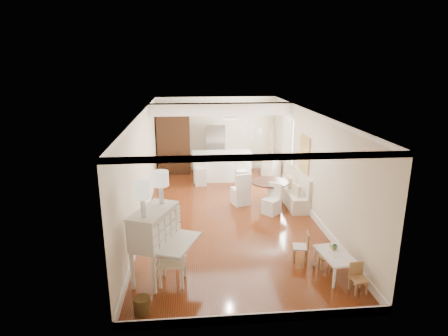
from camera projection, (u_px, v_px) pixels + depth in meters
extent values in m
plane|color=brown|center=(228.00, 214.00, 10.31)|extent=(9.00, 9.00, 0.00)
cube|color=white|center=(228.00, 112.00, 9.54)|extent=(4.50, 9.00, 0.04)
cube|color=beige|center=(216.00, 134.00, 14.23)|extent=(4.50, 0.04, 2.80)
cube|color=beige|center=(258.00, 245.00, 5.61)|extent=(4.50, 0.04, 2.80)
cube|color=beige|center=(142.00, 167.00, 9.73)|extent=(0.04, 9.00, 2.80)
cube|color=beige|center=(311.00, 163.00, 10.12)|extent=(0.04, 9.00, 2.80)
cube|color=white|center=(221.00, 109.00, 11.70)|extent=(4.50, 0.45, 0.36)
cube|color=tan|center=(304.00, 154.00, 10.56)|extent=(0.04, 0.84, 1.04)
cube|color=white|center=(288.00, 140.00, 12.38)|extent=(0.04, 1.10, 1.40)
cylinder|color=#381E11|center=(184.00, 123.00, 13.99)|extent=(0.30, 0.03, 0.30)
cylinder|color=white|center=(230.00, 117.00, 9.08)|extent=(0.36, 0.36, 0.08)
cube|color=silver|center=(155.00, 244.00, 7.11)|extent=(1.45, 1.46, 1.41)
cube|color=silver|center=(172.00, 261.00, 7.00)|extent=(0.58, 0.58, 0.92)
cylinder|color=#553B1A|center=(142.00, 305.00, 6.23)|extent=(0.33, 0.33, 0.28)
cube|color=white|center=(335.00, 264.00, 7.32)|extent=(0.64, 0.96, 0.45)
cube|color=tan|center=(326.00, 257.00, 7.53)|extent=(0.26, 0.26, 0.50)
cube|color=olive|center=(301.00, 246.00, 7.82)|extent=(0.37, 0.37, 0.65)
cube|color=tan|center=(359.00, 279.00, 6.74)|extent=(0.30, 0.30, 0.56)
cube|color=silver|center=(295.00, 189.00, 10.83)|extent=(0.52, 1.60, 0.98)
cylinder|color=#442116|center=(269.00, 193.00, 10.88)|extent=(1.37, 1.37, 0.72)
cube|color=white|center=(271.00, 199.00, 10.24)|extent=(0.58, 0.58, 0.84)
cube|color=white|center=(241.00, 188.00, 10.92)|extent=(0.58, 0.59, 0.97)
cube|color=white|center=(222.00, 166.00, 13.14)|extent=(2.05, 0.65, 1.03)
cube|color=silver|center=(201.00, 171.00, 12.63)|extent=(0.40, 0.40, 0.97)
cube|color=silver|center=(241.00, 174.00, 12.47)|extent=(0.39, 0.39, 0.90)
cube|color=#381E11|center=(174.00, 143.00, 13.86)|extent=(1.20, 0.60, 2.30)
imported|color=silver|center=(225.00, 149.00, 14.06)|extent=(0.75, 0.65, 1.80)
cube|color=silver|center=(271.00, 167.00, 13.47)|extent=(0.59, 0.87, 0.76)
imported|color=#56945F|center=(335.00, 247.00, 7.45)|extent=(0.12, 0.12, 0.08)
imported|color=white|center=(272.00, 155.00, 13.34)|extent=(0.17, 0.17, 0.17)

